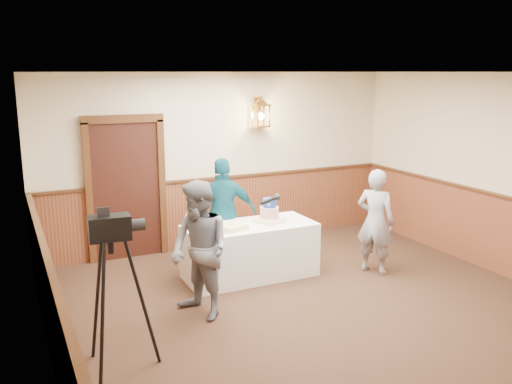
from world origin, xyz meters
TOP-DOWN VIEW (x-y plane):
  - ground at (0.00, 0.00)m, footprint 7.00×7.00m
  - room_shell at (-0.05, 0.45)m, footprint 6.02×7.02m
  - display_table at (-0.26, 1.90)m, footprint 1.80×0.80m
  - tiered_cake at (0.04, 1.89)m, footprint 0.41×0.41m
  - sheet_cake_yellow at (-0.56, 1.77)m, footprint 0.39×0.33m
  - sheet_cake_green at (-0.91, 2.04)m, footprint 0.29×0.24m
  - interviewer at (-1.31, 1.00)m, footprint 1.57×0.94m
  - baker at (1.41, 1.29)m, footprint 0.59×0.65m
  - assistant_p at (-0.42, 2.44)m, footprint 1.01×0.61m
  - tv_camera_rig at (-2.43, 0.22)m, footprint 0.60×0.56m

SIDE VIEW (x-z plane):
  - ground at x=0.00m, z-range 0.00..0.00m
  - display_table at x=-0.26m, z-range 0.00..0.75m
  - tv_camera_rig at x=-2.43m, z-range -0.08..1.46m
  - baker at x=1.41m, z-range 0.00..1.50m
  - sheet_cake_green at x=-0.91m, z-range 0.75..0.82m
  - sheet_cake_yellow at x=-0.56m, z-range 0.75..0.82m
  - assistant_p at x=-0.42m, z-range 0.00..1.61m
  - interviewer at x=-1.31m, z-range 0.00..1.61m
  - tiered_cake at x=0.04m, z-range 0.71..1.05m
  - room_shell at x=-0.05m, z-range 0.12..2.93m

